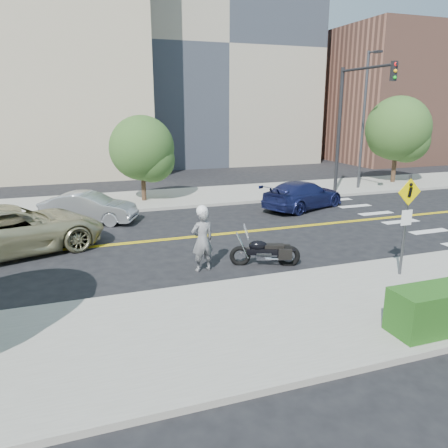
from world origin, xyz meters
TOP-DOWN VIEW (x-y plane):
  - ground_plane at (0.00, 0.00)m, footprint 120.00×120.00m
  - sidewalk_near at (0.00, -7.50)m, footprint 60.00×5.00m
  - sidewalk_far at (0.00, 7.50)m, footprint 60.00×5.00m
  - building_mid at (8.00, 26.00)m, footprint 18.00×14.00m
  - building_right at (26.00, 20.00)m, footprint 14.00×12.00m
  - lamp_post at (12.00, 6.50)m, footprint 0.16×0.16m
  - traffic_light at (10.00, 5.08)m, footprint 0.28×4.50m
  - pedestrian_sign at (4.20, -6.31)m, footprint 0.78×0.08m
  - motorcyclist at (-1.16, -3.67)m, footprint 0.78×0.57m
  - motorcycle at (0.89, -3.89)m, footprint 2.29×1.40m
  - suv at (-6.92, 0.14)m, footprint 6.80×4.72m
  - parked_car_silver at (-4.22, 3.69)m, footprint 4.36×3.04m
  - parked_car_blue at (6.16, 3.04)m, footprint 5.23×3.67m
  - tree_far_a at (-1.23, 7.08)m, footprint 3.38×3.38m
  - tree_far_b at (15.55, 7.59)m, footprint 4.15×4.15m

SIDE VIEW (x-z plane):
  - ground_plane at x=0.00m, z-range 0.00..0.00m
  - sidewalk_near at x=0.00m, z-range 0.00..0.15m
  - sidewalk_far at x=0.00m, z-range 0.00..0.15m
  - motorcycle at x=0.89m, z-range 0.00..1.34m
  - parked_car_silver at x=-4.22m, z-range 0.00..1.36m
  - parked_car_blue at x=6.16m, z-range 0.00..1.41m
  - suv at x=-6.92m, z-range 0.00..1.72m
  - motorcyclist at x=-1.16m, z-range 0.00..2.11m
  - pedestrian_sign at x=4.20m, z-range 0.46..3.46m
  - tree_far_a at x=-1.23m, z-range 0.61..5.24m
  - tree_far_b at x=15.55m, z-range 0.79..6.52m
  - lamp_post at x=12.00m, z-range 0.15..8.15m
  - traffic_light at x=10.00m, z-range 1.17..8.17m
  - building_right at x=26.00m, z-range 0.00..12.00m
  - building_mid at x=8.00m, z-range 0.00..20.00m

